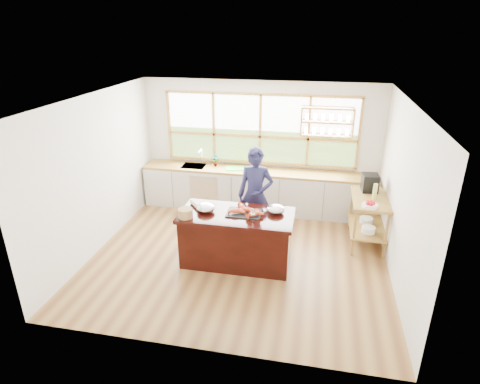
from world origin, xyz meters
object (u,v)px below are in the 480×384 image
(espresso_machine, at_px, (370,183))
(wicker_basket, at_px, (186,213))
(cook, at_px, (255,195))
(island, at_px, (237,238))

(espresso_machine, relative_size, wicker_basket, 1.39)
(wicker_basket, bearing_deg, cook, 50.41)
(island, xyz_separation_m, wicker_basket, (-0.77, -0.29, 0.52))
(espresso_machine, distance_m, wicker_basket, 3.42)
(espresso_machine, bearing_deg, cook, -168.88)
(island, relative_size, cook, 1.05)
(cook, height_order, wicker_basket, cook)
(island, bearing_deg, espresso_machine, 33.07)
(wicker_basket, bearing_deg, espresso_machine, 30.06)
(island, distance_m, espresso_machine, 2.68)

